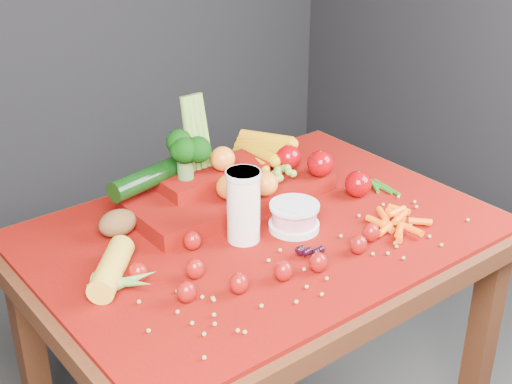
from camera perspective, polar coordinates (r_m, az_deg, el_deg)
table at (r=1.74m, az=0.41°, el=-5.99°), size 1.10×0.80×0.75m
red_cloth at (r=1.69m, az=0.42°, el=-3.10°), size 1.05×0.75×0.01m
milk_glass at (r=1.60m, az=-1.01°, el=-0.93°), size 0.08×0.08×0.17m
yogurt_bowl at (r=1.67m, az=3.08°, el=-1.92°), size 0.12×0.12×0.07m
strawberry_scatter at (r=1.51m, az=-0.03°, el=-5.55°), size 0.54×0.28×0.05m
dark_grape_cluster at (r=1.58m, az=4.25°, el=-4.62°), size 0.06×0.05×0.03m
soybean_scatter at (r=1.55m, az=5.03°, el=-5.64°), size 0.84×0.24×0.01m
corn_ear at (r=1.49m, az=-10.84°, el=-6.79°), size 0.25×0.26×0.06m
potato at (r=1.67m, az=-11.01°, el=-2.46°), size 0.09×0.07×0.06m
baby_carrot_pile at (r=1.71m, az=11.53°, el=-2.40°), size 0.18×0.17×0.03m
green_bean_pile at (r=1.90m, az=9.48°, el=0.56°), size 0.14×0.12×0.01m
produce_mound at (r=1.79m, az=-1.93°, el=0.99°), size 0.61×0.35×0.27m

